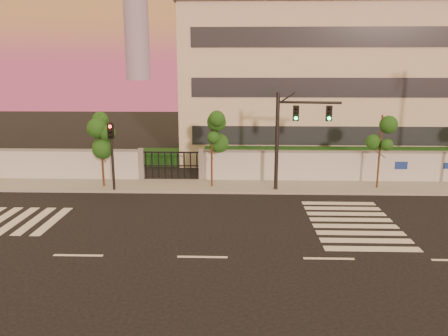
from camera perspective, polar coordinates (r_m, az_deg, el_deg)
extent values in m
plane|color=black|center=(17.73, -2.84, -11.55)|extent=(120.00, 120.00, 0.00)
cube|color=gray|center=(27.60, -1.12, -2.38)|extent=(60.00, 3.00, 0.15)
cube|color=#B7BABF|center=(31.66, 26.25, -0.02)|extent=(31.00, 0.30, 2.00)
cube|color=slate|center=(31.46, 26.44, 1.86)|extent=(31.00, 0.36, 0.12)
cube|color=slate|center=(29.47, -10.74, 0.42)|extent=(0.35, 0.35, 2.20)
cube|color=slate|center=(28.87, -2.96, 0.38)|extent=(0.35, 0.35, 2.20)
cube|color=black|center=(32.18, 15.46, 0.86)|extent=(20.00, 2.00, 1.80)
cube|color=black|center=(34.05, -5.63, 1.39)|extent=(6.00, 1.50, 1.20)
cube|color=beige|center=(38.88, 13.33, 10.55)|extent=(24.00, 12.00, 12.00)
cube|color=#262D38|center=(33.33, 15.04, 4.08)|extent=(22.00, 0.08, 1.40)
cube|color=#262D38|center=(33.00, 15.40, 10.09)|extent=(22.00, 0.08, 1.40)
cube|color=#262D38|center=(33.05, 15.77, 16.16)|extent=(22.00, 0.08, 1.40)
cube|color=slate|center=(39.15, 13.81, 19.50)|extent=(24.40, 12.40, 0.30)
cube|color=silver|center=(23.98, -25.42, -6.20)|extent=(0.50, 4.00, 0.02)
cube|color=silver|center=(23.59, -23.46, -6.32)|extent=(0.50, 4.00, 0.02)
cube|color=silver|center=(23.22, -21.44, -6.43)|extent=(0.50, 4.00, 0.02)
cube|color=silver|center=(19.43, 18.80, -9.98)|extent=(4.00, 0.50, 0.02)
cube|color=silver|center=(20.23, 18.07, -9.01)|extent=(4.00, 0.50, 0.02)
cube|color=silver|center=(21.03, 17.39, -8.11)|extent=(4.00, 0.50, 0.02)
cube|color=silver|center=(21.84, 16.77, -7.28)|extent=(4.00, 0.50, 0.02)
cube|color=silver|center=(22.66, 16.19, -6.51)|extent=(4.00, 0.50, 0.02)
cube|color=silver|center=(23.49, 15.66, -5.79)|extent=(4.00, 0.50, 0.02)
cube|color=silver|center=(24.32, 15.16, -5.12)|extent=(4.00, 0.50, 0.02)
cube|color=silver|center=(25.15, 14.69, -4.49)|extent=(4.00, 0.50, 0.02)
cube|color=silver|center=(18.79, -18.50, -10.77)|extent=(2.00, 0.15, 0.01)
cube|color=silver|center=(17.73, -2.84, -11.53)|extent=(2.00, 0.15, 0.01)
cube|color=silver|center=(18.05, 13.53, -11.43)|extent=(2.00, 0.15, 0.01)
cylinder|color=#382314|center=(27.88, -15.66, 2.00)|extent=(0.13, 0.13, 4.61)
sphere|color=#1E4213|center=(27.66, -15.83, 4.82)|extent=(1.16, 1.16, 1.16)
sphere|color=#1E4213|center=(27.85, -14.89, 3.48)|extent=(0.88, 0.88, 0.88)
sphere|color=#1E4213|center=(27.68, -16.49, 3.81)|extent=(0.84, 0.84, 0.84)
cylinder|color=#382314|center=(26.88, -1.63, 2.15)|extent=(0.12, 0.12, 4.67)
sphere|color=#1E4213|center=(26.66, -1.65, 5.11)|extent=(1.14, 1.14, 1.14)
sphere|color=#1E4213|center=(26.95, -0.84, 3.69)|extent=(0.87, 0.87, 0.87)
sphere|color=#1E4213|center=(26.59, -2.33, 4.06)|extent=(0.83, 0.83, 0.83)
cylinder|color=#382314|center=(28.15, 19.64, 1.85)|extent=(0.12, 0.12, 4.63)
sphere|color=#1E4213|center=(27.93, 19.85, 4.64)|extent=(1.06, 1.06, 1.06)
sphere|color=#1E4213|center=(28.32, 20.28, 3.29)|extent=(0.81, 0.81, 0.81)
sphere|color=#1E4213|center=(27.77, 19.30, 3.67)|extent=(0.77, 0.77, 0.77)
cylinder|color=black|center=(26.28, 6.92, 3.26)|extent=(0.23, 0.23, 5.98)
cylinder|color=black|center=(26.22, 11.10, 8.40)|extent=(3.65, 0.67, 0.15)
cube|color=black|center=(26.12, 9.37, 7.07)|extent=(0.34, 0.17, 0.87)
sphere|color=#0CF259|center=(26.03, 9.38, 6.46)|extent=(0.19, 0.19, 0.19)
cube|color=black|center=(26.44, 13.55, 6.96)|extent=(0.34, 0.17, 0.87)
sphere|color=#0CF259|center=(26.36, 13.56, 6.35)|extent=(0.19, 0.19, 0.19)
cylinder|color=black|center=(26.92, -14.36, 1.38)|extent=(0.15, 0.15, 4.31)
cube|color=black|center=(26.62, -14.58, 4.69)|extent=(0.34, 0.17, 0.86)
sphere|color=red|center=(26.48, -14.68, 5.23)|extent=(0.19, 0.19, 0.19)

